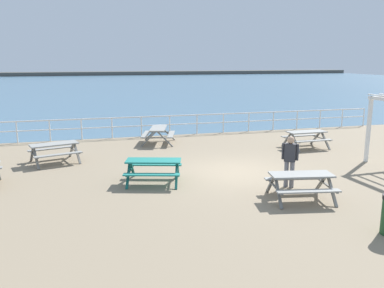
{
  "coord_description": "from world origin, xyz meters",
  "views": [
    {
      "loc": [
        -5.24,
        -13.2,
        4.02
      ],
      "look_at": [
        -1.22,
        1.52,
        0.8
      ],
      "focal_mm": 37.56,
      "sensor_mm": 36.0,
      "label": 1
    }
  ],
  "objects_px": {
    "picnic_table_seaward": "(154,165)",
    "picnic_table_mid_centre": "(158,131)",
    "picnic_table_near_right": "(301,180)",
    "visitor": "(290,158)",
    "picnic_table_near_left": "(54,148)",
    "picnic_table_far_right": "(306,135)"
  },
  "relations": [
    {
      "from": "picnic_table_near_right",
      "to": "visitor",
      "type": "bearing_deg",
      "value": 88.82
    },
    {
      "from": "picnic_table_mid_centre",
      "to": "picnic_table_near_right",
      "type": "bearing_deg",
      "value": -148.06
    },
    {
      "from": "picnic_table_near_right",
      "to": "picnic_table_seaward",
      "type": "xyz_separation_m",
      "value": [
        -3.86,
        2.75,
        0.0
      ]
    },
    {
      "from": "picnic_table_far_right",
      "to": "picnic_table_near_left",
      "type": "bearing_deg",
      "value": 177.49
    },
    {
      "from": "picnic_table_mid_centre",
      "to": "picnic_table_far_right",
      "type": "relative_size",
      "value": 1.17
    },
    {
      "from": "picnic_table_near_right",
      "to": "picnic_table_seaward",
      "type": "height_order",
      "value": "same"
    },
    {
      "from": "picnic_table_far_right",
      "to": "visitor",
      "type": "height_order",
      "value": "visitor"
    },
    {
      "from": "picnic_table_far_right",
      "to": "picnic_table_seaward",
      "type": "bearing_deg",
      "value": -157.48
    },
    {
      "from": "picnic_table_seaward",
      "to": "visitor",
      "type": "bearing_deg",
      "value": -5.51
    },
    {
      "from": "picnic_table_near_right",
      "to": "picnic_table_far_right",
      "type": "bearing_deg",
      "value": 68.48
    },
    {
      "from": "picnic_table_near_right",
      "to": "picnic_table_seaward",
      "type": "distance_m",
      "value": 4.74
    },
    {
      "from": "picnic_table_far_right",
      "to": "visitor",
      "type": "xyz_separation_m",
      "value": [
        -3.66,
        -5.11,
        0.36
      ]
    },
    {
      "from": "picnic_table_near_right",
      "to": "visitor",
      "type": "relative_size",
      "value": 1.23
    },
    {
      "from": "picnic_table_near_left",
      "to": "visitor",
      "type": "relative_size",
      "value": 1.3
    },
    {
      "from": "picnic_table_mid_centre",
      "to": "picnic_table_far_right",
      "type": "xyz_separation_m",
      "value": [
        6.42,
        -2.8,
        0.0
      ]
    },
    {
      "from": "picnic_table_seaward",
      "to": "picnic_table_near_left",
      "type": "bearing_deg",
      "value": 148.68
    },
    {
      "from": "picnic_table_far_right",
      "to": "picnic_table_near_right",
      "type": "bearing_deg",
      "value": -123.62
    },
    {
      "from": "picnic_table_near_left",
      "to": "picnic_table_near_right",
      "type": "xyz_separation_m",
      "value": [
        7.19,
        -6.4,
        0.0
      ]
    },
    {
      "from": "picnic_table_seaward",
      "to": "picnic_table_mid_centre",
      "type": "bearing_deg",
      "value": 94.28
    },
    {
      "from": "picnic_table_mid_centre",
      "to": "visitor",
      "type": "xyz_separation_m",
      "value": [
        2.76,
        -7.9,
        0.36
      ]
    },
    {
      "from": "picnic_table_mid_centre",
      "to": "visitor",
      "type": "bearing_deg",
      "value": -144.47
    },
    {
      "from": "picnic_table_near_left",
      "to": "picnic_table_mid_centre",
      "type": "distance_m",
      "value": 5.35
    }
  ]
}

